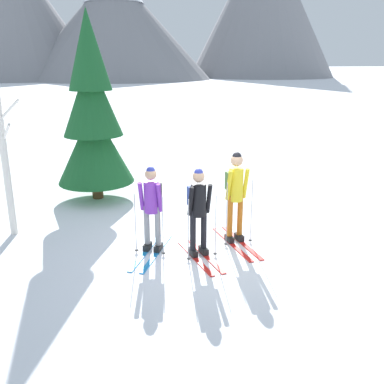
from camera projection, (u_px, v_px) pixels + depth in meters
ground_plane at (208, 249)px, 8.43m from camera, size 400.00×400.00×0.00m
skier_in_purple at (152, 205)px, 8.09m from camera, size 0.99×1.69×1.69m
skier_in_black at (198, 207)px, 7.89m from camera, size 0.63×1.59×1.70m
skier_in_yellow at (236, 192)px, 8.47m from camera, size 0.61×1.79×1.86m
pine_tree_near at (93, 116)px, 10.90m from camera, size 1.98×1.98×4.77m
birch_tree_tall at (6, 163)px, 8.71m from camera, size 0.53×0.49×3.02m
mountain_ridge_distant at (146, 11)px, 81.09m from camera, size 78.11×37.84×29.05m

